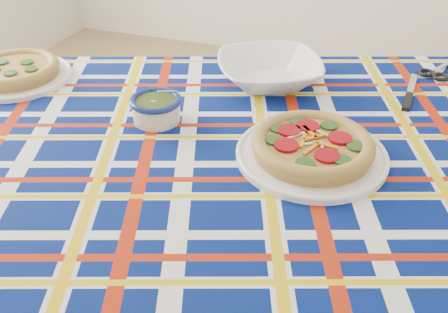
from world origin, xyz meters
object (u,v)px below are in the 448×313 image
(pesto_bowl, at_px, (156,107))
(main_focaccia_plate, at_px, (312,145))
(serving_bowl, at_px, (269,71))
(dining_table, at_px, (225,179))

(pesto_bowl, bearing_deg, main_focaccia_plate, -5.84)
(serving_bowl, bearing_deg, pesto_bowl, -124.74)
(main_focaccia_plate, height_order, pesto_bowl, pesto_bowl)
(main_focaccia_plate, distance_m, serving_bowl, 0.40)
(main_focaccia_plate, bearing_deg, pesto_bowl, 174.16)
(dining_table, bearing_deg, serving_bowl, 70.40)
(dining_table, distance_m, serving_bowl, 0.40)
(serving_bowl, bearing_deg, main_focaccia_plate, -61.18)
(pesto_bowl, distance_m, serving_bowl, 0.38)
(main_focaccia_plate, xyz_separation_m, serving_bowl, (-0.19, 0.35, 0.00))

